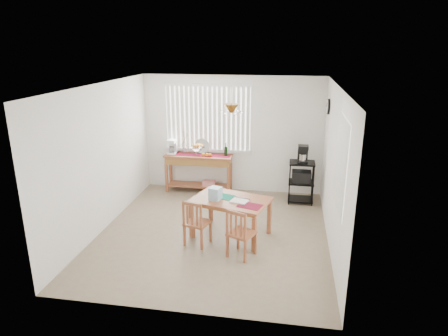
% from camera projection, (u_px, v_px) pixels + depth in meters
% --- Properties ---
extents(ground, '(4.00, 4.50, 0.01)m').
position_uv_depth(ground, '(213.00, 233.00, 7.17)').
color(ground, gray).
extents(room_shell, '(4.20, 4.70, 2.70)m').
position_uv_depth(room_shell, '(213.00, 141.00, 6.67)').
color(room_shell, white).
rests_on(room_shell, ground).
extents(sideboard, '(1.52, 0.43, 0.85)m').
position_uv_depth(sideboard, '(199.00, 164.00, 8.98)').
color(sideboard, '#A15936').
rests_on(sideboard, ground).
extents(sideboard_items, '(1.44, 0.36, 0.65)m').
position_uv_depth(sideboard_items, '(188.00, 149.00, 8.93)').
color(sideboard_items, maroon).
rests_on(sideboard_items, sideboard).
extents(wire_cart, '(0.52, 0.42, 0.89)m').
position_uv_depth(wire_cart, '(301.00, 178.00, 8.38)').
color(wire_cart, black).
rests_on(wire_cart, ground).
extents(cart_items, '(0.21, 0.25, 0.37)m').
position_uv_depth(cart_items, '(303.00, 154.00, 8.23)').
color(cart_items, black).
rests_on(cart_items, wire_cart).
extents(dining_table, '(1.46, 1.16, 0.69)m').
position_uv_depth(dining_table, '(231.00, 203.00, 6.89)').
color(dining_table, '#A15936').
rests_on(dining_table, ground).
extents(table_items, '(0.96, 0.72, 0.22)m').
position_uv_depth(table_items, '(221.00, 196.00, 6.80)').
color(table_items, '#15795E').
rests_on(table_items, dining_table).
extents(chair_left, '(0.46, 0.46, 0.81)m').
position_uv_depth(chair_left, '(196.00, 223.00, 6.62)').
color(chair_left, '#A15936').
rests_on(chair_left, ground).
extents(chair_right, '(0.50, 0.50, 0.82)m').
position_uv_depth(chair_right, '(240.00, 234.00, 6.25)').
color(chair_right, '#A15936').
rests_on(chair_right, ground).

